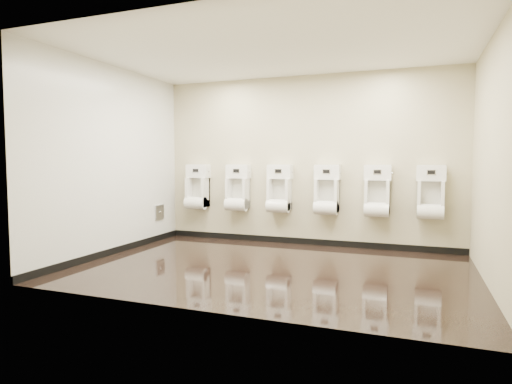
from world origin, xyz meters
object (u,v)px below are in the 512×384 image
(urinal_3, at_px, (327,194))
(access_panel, at_px, (159,212))
(urinal_0, at_px, (197,190))
(urinal_4, at_px, (377,195))
(urinal_2, at_px, (279,192))
(urinal_1, at_px, (238,191))
(urinal_5, at_px, (430,196))

(urinal_3, bearing_deg, access_panel, -171.88)
(urinal_0, bearing_deg, urinal_4, 0.00)
(urinal_0, distance_m, urinal_3, 2.34)
(urinal_2, relative_size, urinal_4, 1.00)
(urinal_1, xyz_separation_m, urinal_3, (1.56, 0.00, 0.00))
(urinal_0, distance_m, urinal_2, 1.54)
(access_panel, relative_size, urinal_4, 0.32)
(urinal_4, xyz_separation_m, urinal_5, (0.76, 0.00, 0.00))
(urinal_3, distance_m, urinal_5, 1.55)
(urinal_0, xyz_separation_m, urinal_3, (2.34, 0.00, 0.00))
(urinal_0, bearing_deg, urinal_3, 0.00)
(urinal_1, relative_size, urinal_5, 1.00)
(urinal_1, height_order, urinal_3, same)
(urinal_1, distance_m, urinal_4, 2.34)
(access_panel, height_order, urinal_2, urinal_2)
(access_panel, height_order, urinal_4, urinal_4)
(urinal_2, xyz_separation_m, urinal_5, (2.35, 0.00, 0.00))
(urinal_0, relative_size, urinal_1, 1.00)
(access_panel, relative_size, urinal_2, 0.32)
(access_panel, relative_size, urinal_5, 0.32)
(urinal_0, distance_m, urinal_4, 3.13)
(urinal_3, relative_size, urinal_4, 1.00)
(urinal_2, height_order, urinal_3, same)
(access_panel, distance_m, urinal_4, 3.70)
(urinal_4, bearing_deg, access_panel, -173.60)
(access_panel, bearing_deg, urinal_3, 8.12)
(urinal_2, xyz_separation_m, urinal_3, (0.80, 0.00, 0.00))
(urinal_1, height_order, urinal_5, same)
(urinal_4, bearing_deg, urinal_3, 180.00)
(urinal_2, height_order, urinal_5, same)
(urinal_1, height_order, urinal_2, same)
(urinal_1, distance_m, urinal_5, 3.10)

